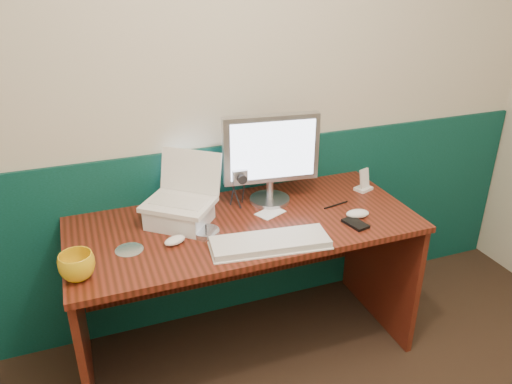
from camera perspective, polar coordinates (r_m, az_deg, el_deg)
name	(u,v)px	position (r m, az deg, el deg)	size (l,w,h in m)	color
back_wall	(238,95)	(2.48, -2.08, 11.05)	(3.50, 0.04, 2.50)	beige
wainscot	(241,229)	(2.76, -1.75, -4.30)	(3.48, 0.02, 1.00)	#073327
desk	(245,289)	(2.51, -1.22, -10.97)	(1.60, 0.70, 0.75)	#39150A
laptop_riser	(180,215)	(2.30, -8.73, -2.62)	(0.26, 0.22, 0.09)	silver
laptop	(177,181)	(2.23, -9.02, 1.22)	(0.30, 0.23, 0.25)	white
monitor	(270,158)	(2.41, 1.63, 3.93)	(0.47, 0.13, 0.47)	#ABABB0
keyboard	(270,243)	(2.12, 1.61, -5.87)	(0.50, 0.17, 0.03)	silver
mouse_right	(358,214)	(2.39, 11.53, -2.43)	(0.11, 0.07, 0.04)	white
mouse_left	(175,240)	(2.16, -9.26, -5.48)	(0.10, 0.06, 0.03)	white
mug	(77,266)	(2.02, -19.79, -8.00)	(0.14, 0.14, 0.11)	gold
camcorder	(237,187)	(2.42, -2.13, 0.54)	(0.09, 0.13, 0.19)	#A7A6AB
cd_spindle	(206,232)	(2.21, -5.72, -4.61)	(0.12, 0.12, 0.02)	silver
cd_loose_a	(129,250)	(2.17, -14.28, -6.41)	(0.12, 0.12, 0.00)	#B5BFC6
pen	(336,205)	(2.49, 9.11, -1.47)	(0.01, 0.01, 0.15)	black
papers	(270,213)	(2.39, 1.64, -2.40)	(0.13, 0.09, 0.00)	white
dock	(363,189)	(2.68, 12.17, 0.39)	(0.09, 0.06, 0.02)	white
music_player	(364,178)	(2.65, 12.29, 1.53)	(0.06, 0.01, 0.10)	silver
pda	(355,224)	(2.33, 11.30, -3.56)	(0.07, 0.12, 0.01)	black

